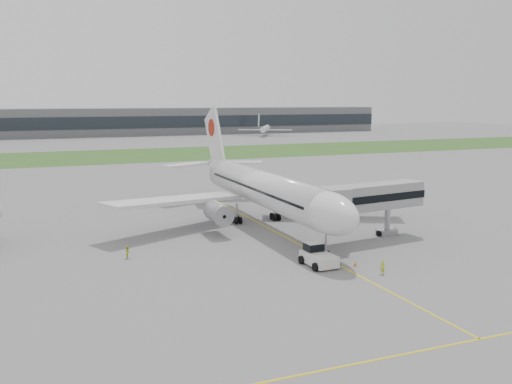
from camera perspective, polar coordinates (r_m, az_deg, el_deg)
name	(u,v)px	position (r m, az deg, el deg)	size (l,w,h in m)	color
ground	(275,231)	(81.74, 1.87, -3.96)	(600.00, 600.00, 0.00)	slate
apron_markings	(290,239)	(77.33, 3.38, -4.74)	(70.00, 70.00, 0.04)	yellow
grass_strip	(130,155)	(196.31, -12.47, 3.60)	(600.00, 50.00, 0.02)	#304F1D
terminal_building	(93,122)	(304.55, -16.02, 6.72)	(320.00, 22.30, 14.00)	slate
airliner	(262,187)	(85.06, 0.57, 0.45)	(48.13, 53.95, 17.88)	silver
pushback_tug	(318,256)	(65.58, 6.18, -6.35)	(3.36, 4.81, 2.40)	silver
jet_bridge	(367,198)	(77.15, 11.07, -0.61)	(16.56, 6.79, 7.69)	gray
safety_cone_left	(327,268)	(63.98, 7.14, -7.56)	(0.38, 0.38, 0.52)	orange
safety_cone_right	(355,264)	(65.96, 9.90, -7.10)	(0.39, 0.39, 0.53)	orange
ground_crew_near	(382,267)	(63.56, 12.53, -7.33)	(0.57, 0.38, 1.58)	#B5CD22
ground_crew_far	(128,252)	(69.71, -12.67, -5.88)	(0.74, 0.58, 1.52)	#B5D323
distant_aircraft_right	(265,136)	(294.81, 0.92, 5.64)	(27.78, 24.51, 10.62)	silver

